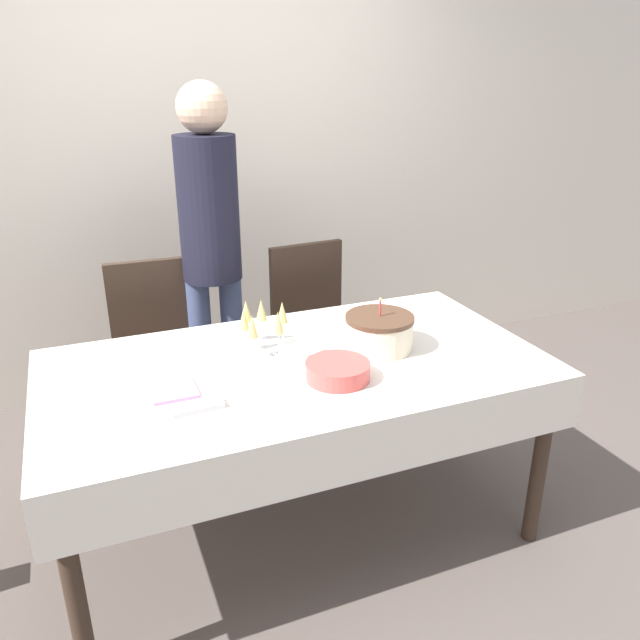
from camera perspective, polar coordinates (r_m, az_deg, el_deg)
The scene contains 13 objects.
ground_plane at distance 2.73m, azimuth -1.96°, elevation -18.32°, with size 12.00×12.00×0.00m, color #564C47.
wall_back at distance 3.60m, azimuth -11.10°, elevation 14.90°, with size 8.00×0.05×2.70m.
dining_table at distance 2.37m, azimuth -2.16°, elevation -6.11°, with size 1.84×0.97×0.76m.
dining_chair_far_left at distance 3.06m, azimuth -14.55°, elevation -3.01°, with size 0.43×0.43×0.94m.
dining_chair_far_right at distance 3.23m, azimuth -0.39°, elevation -0.84°, with size 0.45×0.45×0.94m.
birthday_cake at distance 2.42m, azimuth 5.47°, elevation -1.13°, with size 0.27×0.27×0.21m.
champagne_tray at distance 2.40m, azimuth -5.44°, elevation -0.74°, with size 0.28×0.28×0.18m.
plate_stack_main at distance 2.19m, azimuth 1.63°, elevation -4.67°, with size 0.23×0.23×0.06m.
plate_stack_dessert at distance 2.34m, azimuth -1.78°, elevation -2.96°, with size 0.17×0.17×0.05m.
cake_knife at distance 2.34m, azimuth 9.12°, elevation -3.93°, with size 0.29×0.12×0.00m.
fork_pile at distance 2.04m, azimuth -11.18°, elevation -7.83°, with size 0.17×0.07×0.02m.
napkin_pile at distance 2.17m, azimuth -13.25°, elevation -6.31°, with size 0.15×0.15×0.01m.
person_standing at distance 2.98m, azimuth -10.00°, elevation 7.71°, with size 0.28×0.28×1.73m.
Camera 1 is at (-0.70, -1.97, 1.77)m, focal length 35.00 mm.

